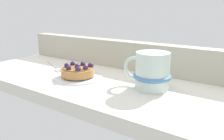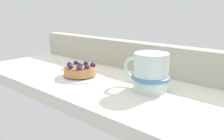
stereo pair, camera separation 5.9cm
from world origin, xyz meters
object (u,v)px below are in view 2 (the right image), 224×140
(raspberry_tart, at_px, (80,70))
(dessert_fork, at_px, (61,64))
(dessert_plate, at_px, (80,76))
(coffee_mug, at_px, (150,73))

(raspberry_tart, height_order, dessert_fork, raspberry_tart)
(raspberry_tart, relative_size, dessert_fork, 0.59)
(raspberry_tart, xyz_separation_m, dessert_fork, (-0.15, 0.05, -0.02))
(dessert_plate, distance_m, dessert_fork, 0.16)
(raspberry_tart, bearing_deg, coffee_mug, 9.55)
(dessert_plate, height_order, dessert_fork, same)
(raspberry_tart, xyz_separation_m, coffee_mug, (0.21, 0.04, 0.02))
(coffee_mug, relative_size, dessert_fork, 0.81)
(dessert_plate, xyz_separation_m, dessert_fork, (-0.15, 0.05, 0.00))
(dessert_plate, xyz_separation_m, coffee_mug, (0.21, 0.04, 0.04))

